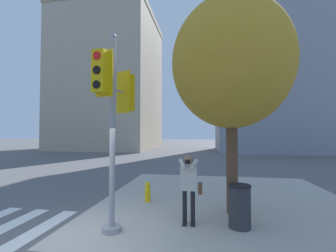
{
  "coord_description": "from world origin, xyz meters",
  "views": [
    {
      "loc": [
        2.84,
        -4.33,
        2.4
      ],
      "look_at": [
        1.99,
        0.89,
        2.56
      ],
      "focal_mm": 24.0,
      "sensor_mm": 36.0,
      "label": 1
    }
  ],
  "objects_px": {
    "trash_bin": "(239,206)",
    "fire_hydrant": "(148,192)",
    "person_photographer": "(189,182)",
    "traffic_signal_pole": "(114,109)",
    "street_tree": "(231,64)"
  },
  "relations": [
    {
      "from": "street_tree",
      "to": "trash_bin",
      "type": "relative_size",
      "value": 6.07
    },
    {
      "from": "fire_hydrant",
      "to": "trash_bin",
      "type": "xyz_separation_m",
      "value": [
        2.64,
        -1.6,
        0.19
      ]
    },
    {
      "from": "street_tree",
      "to": "fire_hydrant",
      "type": "bearing_deg",
      "value": 166.77
    },
    {
      "from": "street_tree",
      "to": "fire_hydrant",
      "type": "height_order",
      "value": "street_tree"
    },
    {
      "from": "person_photographer",
      "to": "fire_hydrant",
      "type": "height_order",
      "value": "person_photographer"
    },
    {
      "from": "person_photographer",
      "to": "fire_hydrant",
      "type": "xyz_separation_m",
      "value": [
        -1.45,
        1.58,
        -0.7
      ]
    },
    {
      "from": "traffic_signal_pole",
      "to": "street_tree",
      "type": "bearing_deg",
      "value": 30.69
    },
    {
      "from": "person_photographer",
      "to": "street_tree",
      "type": "height_order",
      "value": "street_tree"
    },
    {
      "from": "person_photographer",
      "to": "fire_hydrant",
      "type": "distance_m",
      "value": 2.26
    },
    {
      "from": "traffic_signal_pole",
      "to": "street_tree",
      "type": "height_order",
      "value": "street_tree"
    },
    {
      "from": "traffic_signal_pole",
      "to": "fire_hydrant",
      "type": "relative_size",
      "value": 7.14
    },
    {
      "from": "traffic_signal_pole",
      "to": "fire_hydrant",
      "type": "bearing_deg",
      "value": 84.49
    },
    {
      "from": "trash_bin",
      "to": "fire_hydrant",
      "type": "bearing_deg",
      "value": 148.82
    },
    {
      "from": "person_photographer",
      "to": "fire_hydrant",
      "type": "bearing_deg",
      "value": 132.57
    },
    {
      "from": "fire_hydrant",
      "to": "trash_bin",
      "type": "height_order",
      "value": "trash_bin"
    }
  ]
}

